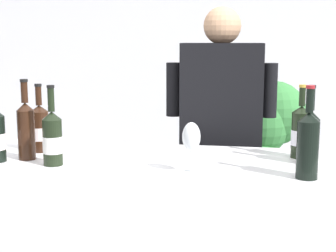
{
  "coord_description": "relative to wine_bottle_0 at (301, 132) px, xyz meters",
  "views": [
    {
      "loc": [
        0.53,
        -2.09,
        1.52
      ],
      "look_at": [
        0.17,
        0.0,
        1.16
      ],
      "focal_mm": 54.14,
      "sensor_mm": 36.0,
      "label": 1
    }
  ],
  "objects": [
    {
      "name": "wine_glass",
      "position": [
        -0.44,
        -0.33,
        0.02
      ],
      "size": [
        0.07,
        0.07,
        0.2
      ],
      "color": "silver",
      "rests_on": "counter"
    },
    {
      "name": "potted_shrub",
      "position": [
        -0.17,
        0.83,
        -0.36
      ],
      "size": [
        0.51,
        0.51,
        1.28
      ],
      "color": "brown",
      "rests_on": "ground_plane"
    },
    {
      "name": "person_server",
      "position": [
        -0.38,
        0.45,
        -0.3
      ],
      "size": [
        0.59,
        0.27,
        1.69
      ],
      "color": "black",
      "rests_on": "ground_plane"
    },
    {
      "name": "wall_back",
      "position": [
        -0.74,
        2.45,
        0.28
      ],
      "size": [
        8.0,
        0.1,
        2.8
      ],
      "primitive_type": "cube",
      "color": "white",
      "rests_on": "ground_plane"
    },
    {
      "name": "wine_bottle_2",
      "position": [
        -0.0,
        -0.35,
        0.02
      ],
      "size": [
        0.08,
        0.08,
        0.35
      ],
      "color": "black",
      "rests_on": "counter"
    },
    {
      "name": "wine_bottle_1",
      "position": [
        -1.18,
        -0.07,
        -0.01
      ],
      "size": [
        0.08,
        0.08,
        0.31
      ],
      "color": "black",
      "rests_on": "counter"
    },
    {
      "name": "wine_bottle_5",
      "position": [
        0.03,
        -0.11,
        -0.0
      ],
      "size": [
        0.08,
        0.08,
        0.33
      ],
      "color": "black",
      "rests_on": "counter"
    },
    {
      "name": "wine_bottle_4",
      "position": [
        -1.02,
        -0.31,
        -0.0
      ],
      "size": [
        0.08,
        0.08,
        0.33
      ],
      "color": "black",
      "rests_on": "counter"
    },
    {
      "name": "wine_bottle_3",
      "position": [
        -1.17,
        -0.23,
        0.02
      ],
      "size": [
        0.07,
        0.07,
        0.35
      ],
      "color": "black",
      "rests_on": "counter"
    },
    {
      "name": "wine_bottle_0",
      "position": [
        0.0,
        0.0,
        0.0
      ],
      "size": [
        0.08,
        0.08,
        0.32
      ],
      "color": "black",
      "rests_on": "counter"
    }
  ]
}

